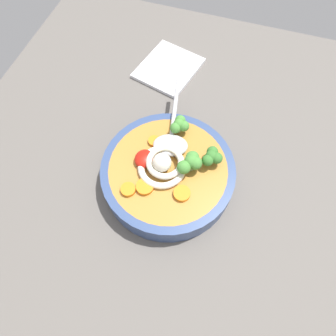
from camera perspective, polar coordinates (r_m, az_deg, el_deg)
table_slab at (r=56.74cm, az=3.78°, el=-3.04°), size 91.70×91.70×3.70cm
soup_bowl at (r=52.76cm, az=-0.00°, el=-1.13°), size 22.91×22.91×4.68cm
noodle_pile at (r=49.78cm, az=-0.99°, el=0.66°), size 8.96×8.78×3.60cm
soup_spoon at (r=52.75cm, az=0.61°, el=5.59°), size 17.53×6.82×1.60cm
chili_sauce_dollop at (r=50.82cm, az=-4.52°, el=1.76°), size 3.57×3.21×1.60cm
broccoli_floret_right at (r=50.14cm, az=8.29°, el=2.12°), size 3.79×3.26×3.00cm
broccoli_floret_left at (r=48.82cm, az=4.00°, el=0.97°), size 4.43×3.81×3.50cm
broccoli_floret_beside_noodles at (r=53.13cm, az=2.19°, el=8.15°), size 3.72×3.20×2.94cm
carrot_slice_front at (r=48.47cm, az=2.38°, el=-4.74°), size 2.76×2.76×0.73cm
carrot_slice_rear at (r=49.00cm, az=-4.40°, el=-3.53°), size 2.90×2.90×0.75cm
carrot_slice_far at (r=49.09cm, az=-7.53°, el=-4.04°), size 2.42×2.42×0.73cm
carrot_slice_beside_chili at (r=53.11cm, az=-2.63°, el=5.10°), size 2.09×2.09×0.59cm
folded_napkin at (r=70.63cm, az=0.10°, el=18.35°), size 15.58×14.45×0.80cm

